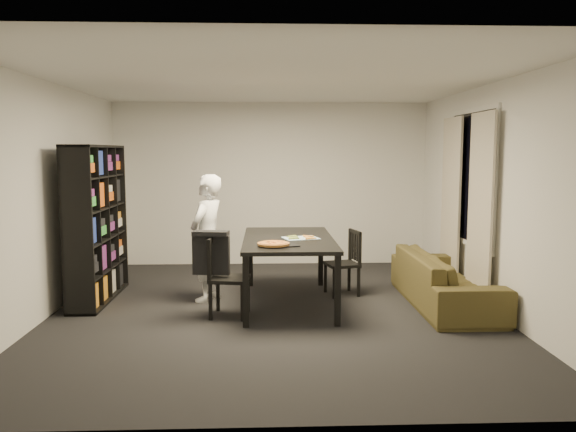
{
  "coord_description": "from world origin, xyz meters",
  "views": [
    {
      "loc": [
        -0.09,
        -6.29,
        1.82
      ],
      "look_at": [
        0.18,
        0.42,
        1.05
      ],
      "focal_mm": 35.0,
      "sensor_mm": 36.0,
      "label": 1
    }
  ],
  "objects_px": {
    "sofa": "(445,279)",
    "chair_right": "(348,258)",
    "baking_tray": "(278,245)",
    "pepperoni_pizza": "(273,244)",
    "dining_table": "(288,244)",
    "bookshelf": "(97,223)",
    "person": "(207,238)",
    "chair_left": "(222,271)"
  },
  "relations": [
    {
      "from": "bookshelf",
      "to": "baking_tray",
      "type": "distance_m",
      "value": 2.36
    },
    {
      "from": "chair_right",
      "to": "dining_table",
      "type": "bearing_deg",
      "value": -75.06
    },
    {
      "from": "pepperoni_pizza",
      "to": "chair_right",
      "type": "bearing_deg",
      "value": 45.83
    },
    {
      "from": "baking_tray",
      "to": "sofa",
      "type": "distance_m",
      "value": 2.09
    },
    {
      "from": "chair_left",
      "to": "sofa",
      "type": "bearing_deg",
      "value": -73.93
    },
    {
      "from": "sofa",
      "to": "baking_tray",
      "type": "bearing_deg",
      "value": 101.21
    },
    {
      "from": "baking_tray",
      "to": "pepperoni_pizza",
      "type": "height_order",
      "value": "pepperoni_pizza"
    },
    {
      "from": "bookshelf",
      "to": "chair_left",
      "type": "bearing_deg",
      "value": -25.94
    },
    {
      "from": "bookshelf",
      "to": "chair_right",
      "type": "xyz_separation_m",
      "value": [
        3.11,
        0.13,
        -0.48
      ]
    },
    {
      "from": "dining_table",
      "to": "person",
      "type": "xyz_separation_m",
      "value": [
        -0.98,
        0.18,
        0.05
      ]
    },
    {
      "from": "chair_left",
      "to": "pepperoni_pizza",
      "type": "xyz_separation_m",
      "value": [
        0.57,
        -0.09,
        0.32
      ]
    },
    {
      "from": "chair_right",
      "to": "person",
      "type": "xyz_separation_m",
      "value": [
        -1.76,
        -0.23,
        0.3
      ]
    },
    {
      "from": "chair_right",
      "to": "person",
      "type": "relative_size",
      "value": 0.53
    },
    {
      "from": "sofa",
      "to": "dining_table",
      "type": "bearing_deg",
      "value": 85.85
    },
    {
      "from": "bookshelf",
      "to": "pepperoni_pizza",
      "type": "bearing_deg",
      "value": -21.82
    },
    {
      "from": "dining_table",
      "to": "baking_tray",
      "type": "xyz_separation_m",
      "value": [
        -0.13,
        -0.53,
        0.08
      ]
    },
    {
      "from": "person",
      "to": "sofa",
      "type": "height_order",
      "value": "person"
    },
    {
      "from": "dining_table",
      "to": "baking_tray",
      "type": "distance_m",
      "value": 0.55
    },
    {
      "from": "bookshelf",
      "to": "chair_right",
      "type": "bearing_deg",
      "value": 2.39
    },
    {
      "from": "dining_table",
      "to": "bookshelf",
      "type": "bearing_deg",
      "value": 173.09
    },
    {
      "from": "sofa",
      "to": "chair_left",
      "type": "bearing_deg",
      "value": 97.61
    },
    {
      "from": "bookshelf",
      "to": "chair_left",
      "type": "height_order",
      "value": "bookshelf"
    },
    {
      "from": "chair_right",
      "to": "pepperoni_pizza",
      "type": "xyz_separation_m",
      "value": [
        -0.96,
        -0.99,
        0.35
      ]
    },
    {
      "from": "dining_table",
      "to": "chair_right",
      "type": "distance_m",
      "value": 0.92
    },
    {
      "from": "chair_right",
      "to": "baking_tray",
      "type": "bearing_deg",
      "value": -56.93
    },
    {
      "from": "chair_left",
      "to": "baking_tray",
      "type": "distance_m",
      "value": 0.7
    },
    {
      "from": "bookshelf",
      "to": "person",
      "type": "xyz_separation_m",
      "value": [
        1.35,
        -0.1,
        -0.18
      ]
    },
    {
      "from": "chair_left",
      "to": "dining_table",
      "type": "bearing_deg",
      "value": -48.84
    },
    {
      "from": "chair_left",
      "to": "sofa",
      "type": "height_order",
      "value": "chair_left"
    },
    {
      "from": "dining_table",
      "to": "sofa",
      "type": "height_order",
      "value": "dining_table"
    },
    {
      "from": "dining_table",
      "to": "person",
      "type": "distance_m",
      "value": 1.0
    },
    {
      "from": "dining_table",
      "to": "pepperoni_pizza",
      "type": "distance_m",
      "value": 0.62
    },
    {
      "from": "chair_right",
      "to": "baking_tray",
      "type": "xyz_separation_m",
      "value": [
        -0.91,
        -0.94,
        0.33
      ]
    },
    {
      "from": "bookshelf",
      "to": "chair_right",
      "type": "relative_size",
      "value": 2.3
    },
    {
      "from": "chair_left",
      "to": "baking_tray",
      "type": "bearing_deg",
      "value": -85.64
    },
    {
      "from": "person",
      "to": "chair_right",
      "type": "bearing_deg",
      "value": 120.93
    },
    {
      "from": "bookshelf",
      "to": "person",
      "type": "relative_size",
      "value": 1.23
    },
    {
      "from": "bookshelf",
      "to": "chair_left",
      "type": "distance_m",
      "value": 1.81
    },
    {
      "from": "person",
      "to": "baking_tray",
      "type": "distance_m",
      "value": 1.11
    },
    {
      "from": "baking_tray",
      "to": "person",
      "type": "bearing_deg",
      "value": 140.11
    },
    {
      "from": "bookshelf",
      "to": "baking_tray",
      "type": "xyz_separation_m",
      "value": [
        2.21,
        -0.81,
        -0.15
      ]
    },
    {
      "from": "sofa",
      "to": "chair_right",
      "type": "bearing_deg",
      "value": 63.21
    }
  ]
}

